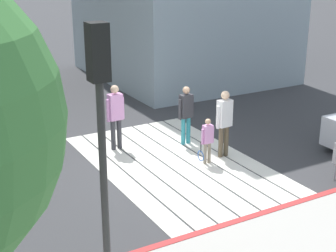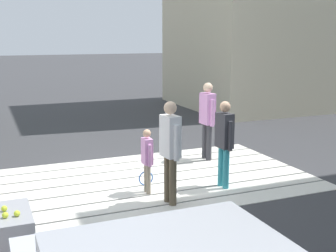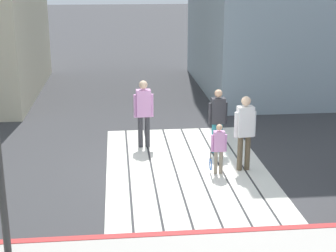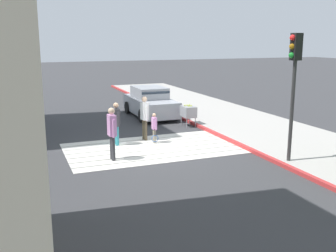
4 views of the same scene
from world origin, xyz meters
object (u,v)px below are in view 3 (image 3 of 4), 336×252
at_px(pedestrian_child_with_racket, 218,147).
at_px(pedestrian_adult_lead, 245,128).
at_px(pedestrian_adult_side, 218,116).
at_px(pedestrian_adult_trailing, 144,109).

bearing_deg(pedestrian_child_with_racket, pedestrian_adult_lead, -74.10).
relative_size(pedestrian_adult_side, pedestrian_child_with_racket, 1.38).
relative_size(pedestrian_adult_trailing, pedestrian_child_with_racket, 1.50).
bearing_deg(pedestrian_child_with_racket, pedestrian_adult_trailing, 37.63).
height_order(pedestrian_adult_trailing, pedestrian_adult_side, pedestrian_adult_trailing).
xyz_separation_m(pedestrian_adult_lead, pedestrian_adult_side, (1.27, 0.39, -0.07)).
relative_size(pedestrian_adult_lead, pedestrian_adult_side, 1.07).
bearing_deg(pedestrian_adult_side, pedestrian_child_with_racket, 169.69).
distance_m(pedestrian_adult_side, pedestrian_child_with_racket, 1.51).
xyz_separation_m(pedestrian_adult_trailing, pedestrian_child_with_racket, (-2.07, -1.60, -0.38)).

